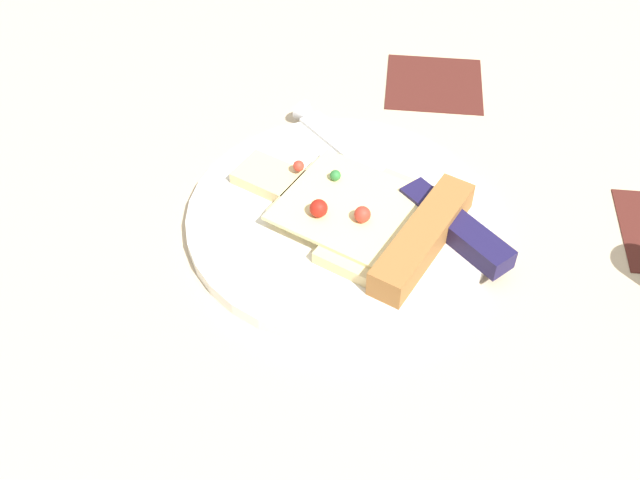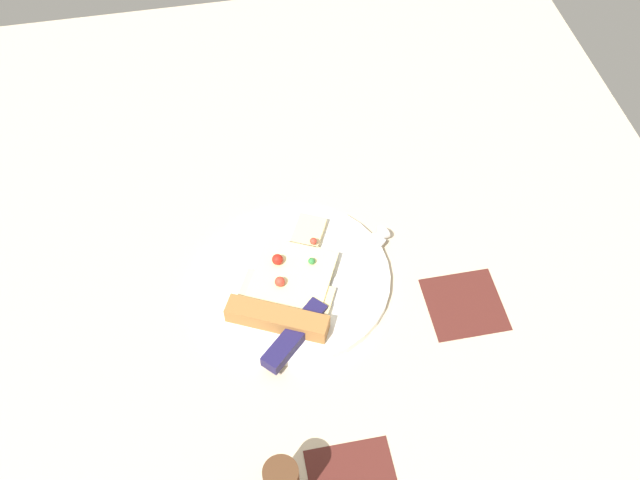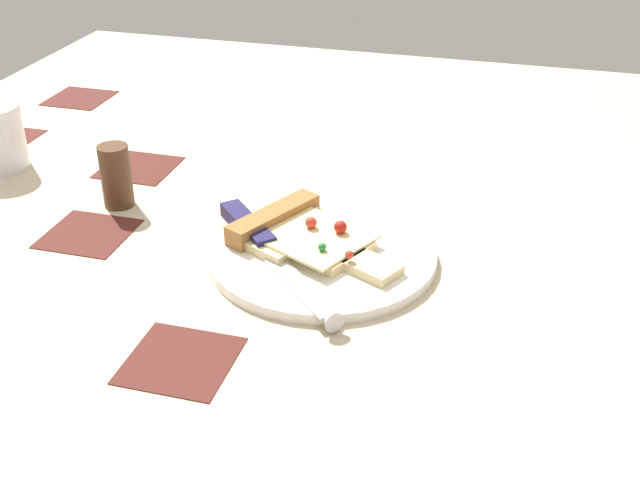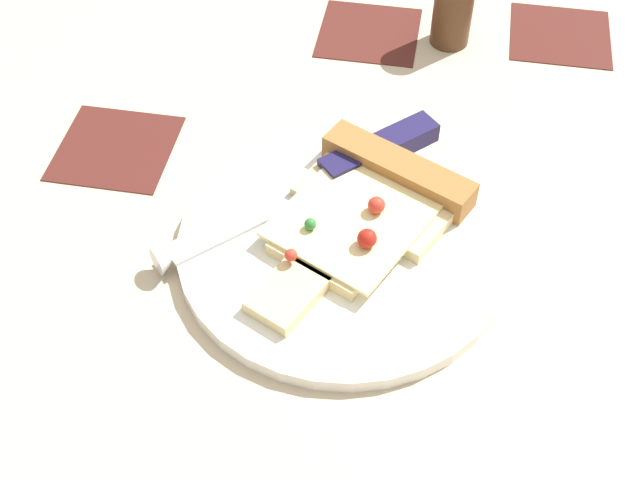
{
  "view_description": "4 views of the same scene",
  "coord_description": "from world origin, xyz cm",
  "px_view_note": "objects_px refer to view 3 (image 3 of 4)",
  "views": [
    {
      "loc": [
        0.57,
        30.77,
        40.95
      ],
      "look_at": [
        4.69,
        -6.34,
        1.73
      ],
      "focal_mm": 41.82,
      "sensor_mm": 36.0,
      "label": 1
    },
    {
      "loc": [
        -48.54,
        -3.14,
        76.28
      ],
      "look_at": [
        6.17,
        -13.68,
        4.11
      ],
      "focal_mm": 42.2,
      "sensor_mm": 36.0,
      "label": 2
    },
    {
      "loc": [
        22.67,
        -79.37,
        43.19
      ],
      "look_at": [
        3.25,
        -9.8,
        2.16
      ],
      "focal_mm": 45.58,
      "sensor_mm": 36.0,
      "label": 3
    },
    {
      "loc": [
        41.43,
        -5.04,
        45.18
      ],
      "look_at": [
        4.87,
        -11.45,
        2.15
      ],
      "focal_mm": 46.5,
      "sensor_mm": 36.0,
      "label": 4
    }
  ],
  "objects_px": {
    "pizza_slice": "(304,235)",
    "pepper_shaker": "(116,176)",
    "knife": "(266,247)",
    "plate": "(323,255)"
  },
  "relations": [
    {
      "from": "plate",
      "to": "knife",
      "type": "height_order",
      "value": "knife"
    },
    {
      "from": "pizza_slice",
      "to": "pepper_shaker",
      "type": "bearing_deg",
      "value": -74.81
    },
    {
      "from": "plate",
      "to": "pepper_shaker",
      "type": "xyz_separation_m",
      "value": [
        -0.26,
        0.06,
        0.03
      ]
    },
    {
      "from": "knife",
      "to": "pepper_shaker",
      "type": "relative_size",
      "value": 2.54
    },
    {
      "from": "pizza_slice",
      "to": "pepper_shaker",
      "type": "relative_size",
      "value": 2.58
    },
    {
      "from": "knife",
      "to": "pepper_shaker",
      "type": "distance_m",
      "value": 0.22
    },
    {
      "from": "plate",
      "to": "pizza_slice",
      "type": "xyz_separation_m",
      "value": [
        -0.02,
        0.01,
        0.01
      ]
    },
    {
      "from": "pizza_slice",
      "to": "knife",
      "type": "bearing_deg",
      "value": -20.19
    },
    {
      "from": "plate",
      "to": "pizza_slice",
      "type": "relative_size",
      "value": 1.23
    },
    {
      "from": "plate",
      "to": "pizza_slice",
      "type": "bearing_deg",
      "value": 153.67
    }
  ]
}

